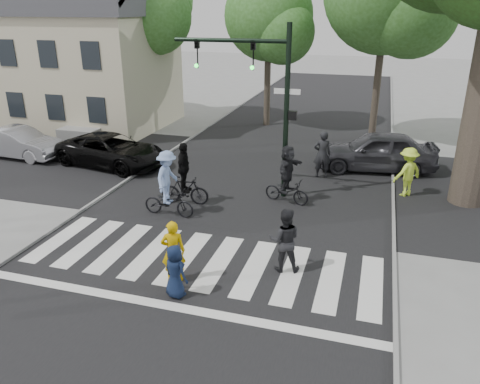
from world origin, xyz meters
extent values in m
plane|color=gray|center=(0.00, 0.00, 0.00)|extent=(120.00, 120.00, 0.00)
cube|color=black|center=(0.00, 5.00, 0.01)|extent=(10.00, 70.00, 0.01)
cube|color=black|center=(0.00, 8.00, 0.01)|extent=(70.00, 10.00, 0.01)
cube|color=gray|center=(-5.05, 5.00, 0.05)|extent=(0.10, 70.00, 0.10)
cube|color=gray|center=(5.05, 5.00, 0.05)|extent=(0.10, 70.00, 0.10)
cube|color=silver|center=(-4.50, 1.00, 0.01)|extent=(0.55, 3.00, 0.01)
cube|color=silver|center=(-3.50, 1.00, 0.01)|extent=(0.55, 3.00, 0.01)
cube|color=silver|center=(-2.50, 1.00, 0.01)|extent=(0.55, 3.00, 0.01)
cube|color=silver|center=(-1.50, 1.00, 0.01)|extent=(0.55, 3.00, 0.01)
cube|color=silver|center=(-0.50, 1.00, 0.01)|extent=(0.55, 3.00, 0.01)
cube|color=silver|center=(0.50, 1.00, 0.01)|extent=(0.55, 3.00, 0.01)
cube|color=silver|center=(1.50, 1.00, 0.01)|extent=(0.55, 3.00, 0.01)
cube|color=silver|center=(2.50, 1.00, 0.01)|extent=(0.55, 3.00, 0.01)
cube|color=silver|center=(3.50, 1.00, 0.01)|extent=(0.55, 3.00, 0.01)
cube|color=silver|center=(4.50, 1.00, 0.01)|extent=(0.55, 3.00, 0.01)
cube|color=silver|center=(0.00, -1.20, 0.01)|extent=(10.00, 0.30, 0.01)
cylinder|color=black|center=(1.20, 6.20, 3.00)|extent=(0.18, 0.18, 6.00)
cylinder|color=black|center=(-0.80, 6.20, 5.40)|extent=(4.00, 0.14, 0.14)
imported|color=black|center=(0.00, 6.20, 4.95)|extent=(0.16, 0.20, 1.00)
sphere|color=#19E533|center=(0.00, 6.08, 4.55)|extent=(0.14, 0.14, 0.14)
imported|color=black|center=(-2.00, 6.20, 4.95)|extent=(0.16, 0.20, 1.00)
sphere|color=#19E533|center=(-2.00, 6.08, 4.55)|extent=(0.14, 0.14, 0.14)
cube|color=black|center=(1.42, 6.20, 3.00)|extent=(0.28, 0.18, 0.30)
cube|color=#FF660C|center=(1.53, 6.20, 3.00)|extent=(0.02, 0.14, 0.20)
cube|color=white|center=(1.20, 6.20, 3.80)|extent=(0.90, 0.04, 0.18)
cylinder|color=brown|center=(-14.00, 16.20, 2.97)|extent=(0.36, 0.36, 5.95)
sphere|color=#356920|center=(-14.00, 16.20, 6.38)|extent=(5.20, 5.20, 5.20)
sphere|color=#356920|center=(-12.96, 15.42, 5.53)|extent=(3.64, 3.64, 3.64)
cylinder|color=brown|center=(-9.00, 15.70, 3.22)|extent=(0.36, 0.36, 6.44)
sphere|color=#356920|center=(-7.84, 14.83, 5.98)|extent=(4.06, 4.06, 4.06)
cylinder|color=brown|center=(-2.00, 16.80, 2.80)|extent=(0.36, 0.36, 5.60)
sphere|color=#356920|center=(-2.00, 16.80, 6.00)|extent=(4.80, 4.80, 4.80)
sphere|color=#356920|center=(-1.04, 16.08, 5.20)|extent=(3.36, 3.36, 3.36)
cylinder|color=brown|center=(4.00, 15.50, 3.36)|extent=(0.36, 0.36, 6.72)
sphere|color=#356920|center=(5.20, 14.60, 6.24)|extent=(4.20, 4.20, 4.20)
cube|color=beige|center=(-11.50, 14.00, 3.00)|extent=(8.00, 7.00, 6.00)
cube|color=#47474C|center=(-11.50, 14.00, 6.60)|extent=(8.40, 7.40, 1.20)
cube|color=black|center=(-13.90, 10.48, 1.70)|extent=(1.00, 0.06, 1.30)
cube|color=black|center=(-13.90, 10.48, 4.30)|extent=(1.00, 0.06, 1.30)
cube|color=black|center=(-11.50, 10.48, 1.70)|extent=(1.00, 0.06, 1.30)
cube|color=black|center=(-11.50, 10.48, 4.30)|extent=(1.00, 0.06, 1.30)
cube|color=black|center=(-9.10, 10.48, 1.70)|extent=(1.00, 0.06, 1.30)
cube|color=black|center=(-9.10, 10.48, 4.30)|extent=(1.00, 0.06, 1.30)
cube|color=gray|center=(-10.00, 10.20, 0.40)|extent=(2.00, 1.20, 0.80)
imported|color=#CFA004|center=(-0.29, -0.14, 0.82)|extent=(0.70, 0.57, 1.65)
imported|color=#111C38|center=(0.03, -0.76, 0.67)|extent=(0.77, 0.64, 1.34)
imported|color=black|center=(2.25, 1.16, 0.87)|extent=(0.96, 0.81, 1.73)
imported|color=black|center=(-2.08, 3.46, 0.46)|extent=(1.77, 0.66, 0.92)
imported|color=#7D98CD|center=(-2.08, 3.46, 1.34)|extent=(0.68, 1.15, 1.76)
imported|color=black|center=(-1.96, 4.52, 0.51)|extent=(1.73, 0.66, 1.01)
imported|color=black|center=(-1.96, 4.52, 1.33)|extent=(0.54, 1.07, 1.75)
imported|color=black|center=(1.42, 5.67, 0.43)|extent=(1.73, 0.94, 0.86)
imported|color=black|center=(1.42, 5.67, 1.25)|extent=(0.83, 1.60, 1.65)
imported|color=black|center=(-6.65, 7.57, 0.68)|extent=(5.23, 3.09, 1.37)
imported|color=#ABABB1|center=(-11.34, 7.40, 0.69)|extent=(4.25, 1.69, 1.38)
imported|color=#35353A|center=(4.30, 10.22, 0.83)|extent=(5.10, 2.63, 1.66)
imported|color=#D5FF3D|center=(5.45, 7.56, 0.90)|extent=(1.32, 1.28, 1.81)
imported|color=black|center=(2.24, 8.68, 0.96)|extent=(0.78, 0.60, 1.92)
camera|label=1|loc=(4.21, -9.43, 6.46)|focal=35.00mm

